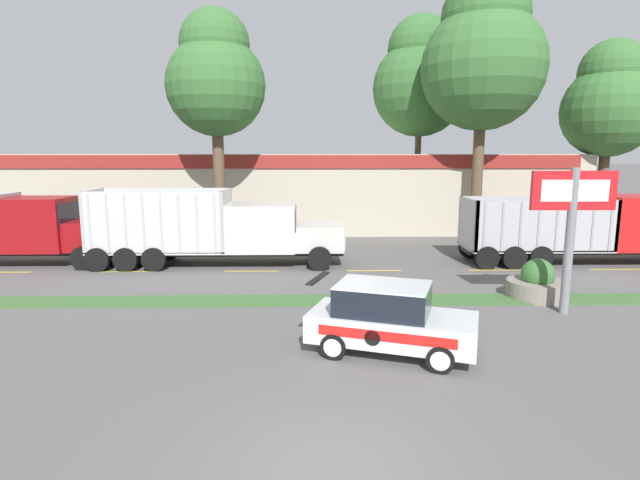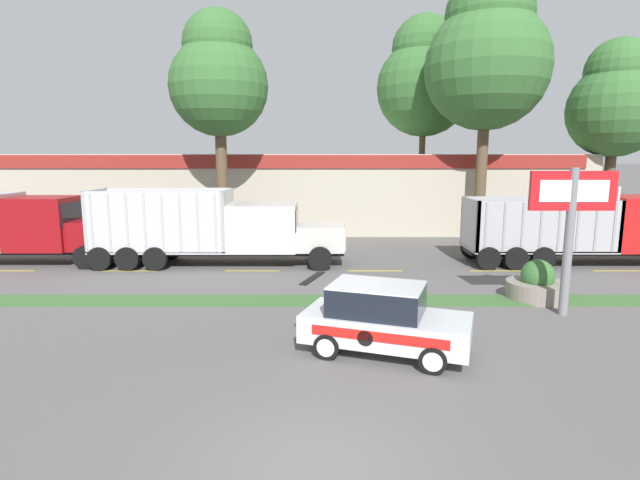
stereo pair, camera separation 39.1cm
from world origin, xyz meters
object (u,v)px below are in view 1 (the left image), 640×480
store_sign_post (572,211)px  stone_planter (537,284)px  dump_truck_mid (236,232)px  rally_car (389,318)px  dump_truck_lead (605,230)px  dump_truck_trail (9,230)px

store_sign_post → stone_planter: store_sign_post is taller
dump_truck_mid → rally_car: 11.88m
dump_truck_mid → stone_planter: (11.49, -5.69, -1.04)m
dump_truck_mid → stone_planter: bearing=-26.3°
dump_truck_lead → dump_truck_mid: 17.26m
dump_truck_trail → rally_car: dump_truck_trail is taller
dump_truck_trail → store_sign_post: 23.39m
dump_truck_mid → store_sign_post: store_sign_post is taller
dump_truck_trail → store_sign_post: store_sign_post is taller
dump_truck_mid → store_sign_post: bearing=-32.7°
dump_truck_lead → stone_planter: (-5.77, -5.81, -1.08)m
dump_truck_trail → stone_planter: dump_truck_trail is taller
dump_truck_lead → dump_truck_trail: same height
dump_truck_lead → rally_car: bearing=-138.0°
dump_truck_lead → dump_truck_mid: dump_truck_lead is taller
dump_truck_lead → store_sign_post: 9.60m
rally_car → store_sign_post: store_sign_post is taller
dump_truck_lead → store_sign_post: size_ratio=2.37×
dump_truck_lead → dump_truck_trail: bearing=179.8°
store_sign_post → dump_truck_trail: bearing=160.9°
rally_car → stone_planter: 7.76m
rally_car → dump_truck_mid: bearing=117.4°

